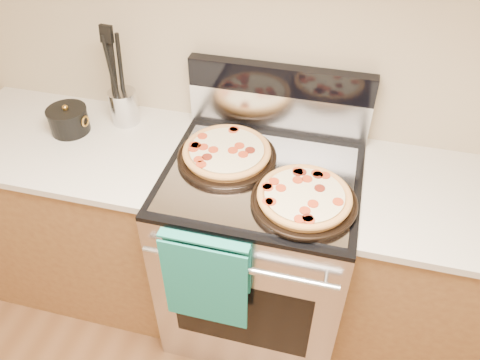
% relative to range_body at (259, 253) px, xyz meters
% --- Properties ---
extents(wall_back, '(4.00, 0.00, 4.00)m').
position_rel_range_body_xyz_m(wall_back, '(0.00, 0.35, 0.90)').
color(wall_back, tan).
rests_on(wall_back, ground).
extents(range_body, '(0.76, 0.68, 0.90)m').
position_rel_range_body_xyz_m(range_body, '(0.00, 0.00, 0.00)').
color(range_body, '#B7B7BC').
rests_on(range_body, ground).
extents(oven_window, '(0.56, 0.01, 0.40)m').
position_rel_range_body_xyz_m(oven_window, '(0.00, -0.34, 0.00)').
color(oven_window, black).
rests_on(oven_window, range_body).
extents(cooktop, '(0.76, 0.68, 0.02)m').
position_rel_range_body_xyz_m(cooktop, '(0.00, 0.00, 0.46)').
color(cooktop, black).
rests_on(cooktop, range_body).
extents(backsplash_lower, '(0.76, 0.06, 0.18)m').
position_rel_range_body_xyz_m(backsplash_lower, '(0.00, 0.31, 0.56)').
color(backsplash_lower, silver).
rests_on(backsplash_lower, cooktop).
extents(backsplash_upper, '(0.76, 0.06, 0.12)m').
position_rel_range_body_xyz_m(backsplash_upper, '(0.00, 0.31, 0.71)').
color(backsplash_upper, black).
rests_on(backsplash_upper, backsplash_lower).
extents(oven_handle, '(0.70, 0.03, 0.03)m').
position_rel_range_body_xyz_m(oven_handle, '(0.00, -0.38, 0.35)').
color(oven_handle, silver).
rests_on(oven_handle, range_body).
extents(dish_towel, '(0.32, 0.05, 0.42)m').
position_rel_range_body_xyz_m(dish_towel, '(-0.12, -0.38, 0.25)').
color(dish_towel, '#19806D').
rests_on(dish_towel, oven_handle).
extents(foil_sheet, '(0.70, 0.55, 0.01)m').
position_rel_range_body_xyz_m(foil_sheet, '(0.00, -0.03, 0.47)').
color(foil_sheet, gray).
rests_on(foil_sheet, cooktop).
extents(cabinet_left, '(1.00, 0.62, 0.88)m').
position_rel_range_body_xyz_m(cabinet_left, '(-0.88, 0.03, -0.01)').
color(cabinet_left, brown).
rests_on(cabinet_left, ground).
extents(countertop_left, '(1.02, 0.64, 0.03)m').
position_rel_range_body_xyz_m(countertop_left, '(-0.88, 0.03, 0.45)').
color(countertop_left, beige).
rests_on(countertop_left, cabinet_left).
extents(cabinet_right, '(1.00, 0.62, 0.88)m').
position_rel_range_body_xyz_m(cabinet_right, '(0.88, 0.03, -0.01)').
color(cabinet_right, brown).
rests_on(cabinet_right, ground).
extents(pepperoni_pizza_back, '(0.41, 0.41, 0.05)m').
position_rel_range_body_xyz_m(pepperoni_pizza_back, '(-0.15, 0.05, 0.50)').
color(pepperoni_pizza_back, '#AC6F34').
rests_on(pepperoni_pizza_back, foil_sheet).
extents(pepperoni_pizza_front, '(0.50, 0.50, 0.05)m').
position_rel_range_body_xyz_m(pepperoni_pizza_front, '(0.18, -0.13, 0.50)').
color(pepperoni_pizza_front, '#AC6F34').
rests_on(pepperoni_pizza_front, foil_sheet).
extents(utensil_crock, '(0.14, 0.14, 0.15)m').
position_rel_range_body_xyz_m(utensil_crock, '(-0.67, 0.22, 0.54)').
color(utensil_crock, silver).
rests_on(utensil_crock, countertop_left).
extents(saucepan, '(0.18, 0.18, 0.10)m').
position_rel_range_body_xyz_m(saucepan, '(-0.87, 0.09, 0.51)').
color(saucepan, black).
rests_on(saucepan, countertop_left).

